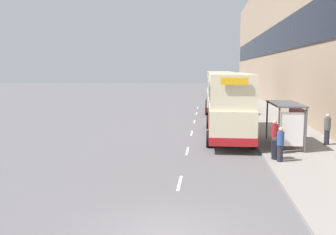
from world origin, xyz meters
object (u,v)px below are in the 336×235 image
at_px(pedestrian_at_shelter, 327,129).
at_px(litter_bin, 277,149).
at_px(double_decker_bus_near, 228,104).
at_px(bus_shelter, 289,117).
at_px(pedestrian_1, 274,137).
at_px(double_decker_bus_ahead, 219,90).
at_px(car_0, 214,88).
at_px(pedestrian_2, 280,144).
at_px(car_1, 214,95).

relative_size(pedestrian_at_shelter, litter_bin, 1.76).
bearing_deg(double_decker_bus_near, pedestrian_at_shelter, -24.72).
height_order(bus_shelter, pedestrian_1, bus_shelter).
bearing_deg(pedestrian_1, litter_bin, -93.08).
height_order(double_decker_bus_ahead, pedestrian_1, double_decker_bus_ahead).
xyz_separation_m(car_0, pedestrian_2, (2.07, -57.30, 0.17)).
bearing_deg(pedestrian_1, car_1, 94.50).
bearing_deg(car_0, pedestrian_at_shelter, -83.95).
bearing_deg(litter_bin, car_1, 94.24).
xyz_separation_m(car_1, pedestrian_2, (2.60, -34.86, 0.10)).
xyz_separation_m(car_1, pedestrian_1, (2.61, -33.17, 0.16)).
height_order(car_1, pedestrian_1, pedestrian_1).
xyz_separation_m(pedestrian_2, litter_bin, (-0.05, 0.51, -0.33)).
distance_m(car_1, pedestrian_at_shelter, 31.02).
distance_m(double_decker_bus_near, pedestrian_1, 5.90).
distance_m(car_0, pedestrian_1, 55.65).
xyz_separation_m(double_decker_bus_ahead, litter_bin, (2.21, -22.04, -1.62)).
distance_m(bus_shelter, double_decker_bus_near, 4.68).
relative_size(double_decker_bus_near, pedestrian_2, 6.50).
height_order(car_0, pedestrian_1, pedestrian_1).
distance_m(bus_shelter, car_1, 31.34).
bearing_deg(car_0, bus_shelter, -86.53).
distance_m(double_decker_bus_near, pedestrian_at_shelter, 6.34).
distance_m(double_decker_bus_ahead, car_1, 12.39).
relative_size(bus_shelter, car_0, 0.93).
bearing_deg(car_0, pedestrian_1, -87.85).
bearing_deg(bus_shelter, double_decker_bus_ahead, 100.35).
relative_size(double_decker_bus_ahead, car_1, 2.42).
bearing_deg(pedestrian_2, car_1, 94.26).
distance_m(car_1, pedestrian_2, 34.95).
xyz_separation_m(bus_shelter, car_1, (-3.77, 31.10, -0.98)).
bearing_deg(double_decker_bus_ahead, pedestrian_2, -84.27).
height_order(pedestrian_at_shelter, litter_bin, pedestrian_at_shelter).
bearing_deg(car_0, pedestrian_2, -87.93).
distance_m(car_0, car_1, 22.45).
relative_size(bus_shelter, double_decker_bus_ahead, 0.39).
distance_m(pedestrian_at_shelter, pedestrian_1, 4.47).
height_order(bus_shelter, car_1, bus_shelter).
bearing_deg(pedestrian_at_shelter, pedestrian_2, -128.41).
bearing_deg(double_decker_bus_ahead, litter_bin, -84.27).
xyz_separation_m(double_decker_bus_near, car_0, (0.05, 50.25, -1.46)).
height_order(double_decker_bus_near, pedestrian_2, double_decker_bus_near).
distance_m(car_0, litter_bin, 56.82).
bearing_deg(pedestrian_2, litter_bin, 95.81).
relative_size(pedestrian_1, pedestrian_2, 1.07).
xyz_separation_m(car_0, litter_bin, (2.02, -56.79, -0.16)).
height_order(pedestrian_at_shelter, pedestrian_1, pedestrian_at_shelter).
relative_size(double_decker_bus_near, car_1, 2.45).
xyz_separation_m(double_decker_bus_ahead, car_0, (0.19, 34.74, -1.46)).
bearing_deg(pedestrian_2, double_decker_bus_ahead, 95.73).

